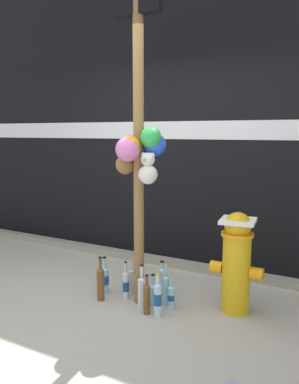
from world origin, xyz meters
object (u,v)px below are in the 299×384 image
at_px(bottle_2, 126,285).
at_px(bottle_7, 153,294).
at_px(fire_hydrant, 237,260).
at_px(bottle_8, 101,282).
at_px(memorial_post, 138,129).
at_px(bottle_6, 162,279).
at_px(bottle_3, 147,298).
at_px(bottle_5, 131,280).
at_px(bottle_4, 158,299).
at_px(bottle_10, 105,279).
at_px(bottle_9, 171,296).
at_px(bottle_1, 142,291).
at_px(bottle_0, 166,289).

height_order(bottle_2, bottle_7, bottle_2).
bearing_deg(fire_hydrant, bottle_8, -162.55).
distance_m(memorial_post, bottle_6, 1.52).
height_order(bottle_6, bottle_8, bottle_8).
bearing_deg(bottle_7, bottle_8, -166.74).
height_order(bottle_3, bottle_5, bottle_3).
xyz_separation_m(bottle_4, bottle_10, (-0.70, 0.21, -0.02)).
distance_m(memorial_post, bottle_9, 1.53).
distance_m(bottle_1, bottle_5, 0.35).
height_order(bottle_5, bottle_10, bottle_10).
bearing_deg(bottle_3, bottle_2, 150.76).
relative_size(bottle_0, bottle_7, 1.29).
distance_m(memorial_post, bottle_2, 1.49).
relative_size(memorial_post, bottle_3, 8.15).
bearing_deg(bottle_4, bottle_2, 156.67).
relative_size(bottle_4, bottle_5, 1.09).
distance_m(bottle_2, bottle_7, 0.31).
distance_m(bottle_0, bottle_6, 0.30).
relative_size(bottle_2, bottle_3, 1.03).
bearing_deg(bottle_9, fire_hydrant, 24.33).
height_order(fire_hydrant, bottle_5, fire_hydrant).
distance_m(bottle_0, bottle_4, 0.24).
relative_size(bottle_4, bottle_9, 1.21).
distance_m(bottle_0, bottle_2, 0.41).
xyz_separation_m(bottle_3, bottle_7, (-0.02, 0.16, -0.03)).
xyz_separation_m(memorial_post, fire_hydrant, (0.84, 0.26, -1.15)).
distance_m(memorial_post, bottle_10, 1.53).
distance_m(bottle_3, bottle_6, 0.49).
bearing_deg(bottle_10, fire_hydrant, 9.78).
height_order(fire_hydrant, bottle_8, fire_hydrant).
height_order(memorial_post, bottle_7, memorial_post).
relative_size(bottle_7, bottle_10, 0.83).
bearing_deg(bottle_8, fire_hydrant, 17.45).
relative_size(bottle_0, bottle_10, 1.06).
bearing_deg(bottle_1, bottle_7, 58.98).
distance_m(bottle_7, bottle_9, 0.18).
bearing_deg(bottle_7, bottle_5, 156.09).
distance_m(bottle_2, bottle_9, 0.48).
height_order(memorial_post, fire_hydrant, memorial_post).
height_order(bottle_1, bottle_10, bottle_1).
bearing_deg(bottle_1, fire_hydrant, 25.39).
bearing_deg(bottle_5, memorial_post, -40.01).
distance_m(memorial_post, bottle_4, 1.49).
relative_size(bottle_8, bottle_10, 1.15).
height_order(bottle_5, bottle_6, bottle_5).
height_order(bottle_0, bottle_1, bottle_1).
bearing_deg(fire_hydrant, bottle_3, -148.21).
relative_size(bottle_1, bottle_4, 1.08).
relative_size(memorial_post, bottle_5, 8.22).
xyz_separation_m(bottle_0, bottle_10, (-0.66, -0.03, -0.01)).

